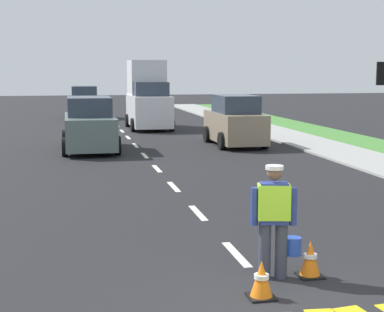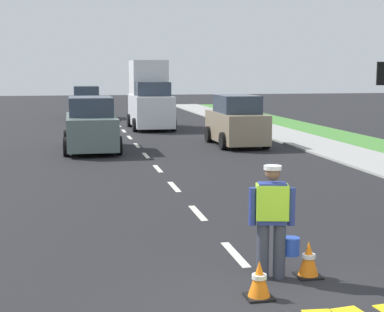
% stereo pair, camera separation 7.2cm
% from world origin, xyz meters
% --- Properties ---
extents(ground_plane, '(96.00, 96.00, 0.00)m').
position_xyz_m(ground_plane, '(0.00, 21.00, 0.00)').
color(ground_plane, black).
extents(lane_center_line, '(0.14, 46.40, 0.01)m').
position_xyz_m(lane_center_line, '(0.00, 25.20, 0.00)').
color(lane_center_line, silver).
rests_on(lane_center_line, ground).
extents(road_worker, '(0.77, 0.37, 1.67)m').
position_xyz_m(road_worker, '(0.23, 1.51, 0.93)').
color(road_worker, '#383D4C').
rests_on(road_worker, ground).
extents(traffic_cone_near, '(0.36, 0.36, 0.55)m').
position_xyz_m(traffic_cone_near, '(0.77, 1.44, 0.27)').
color(traffic_cone_near, black).
rests_on(traffic_cone_near, ground).
extents(traffic_cone_far, '(0.36, 0.36, 0.52)m').
position_xyz_m(traffic_cone_far, '(-0.20, 0.77, 0.25)').
color(traffic_cone_far, black).
rests_on(traffic_cone_far, ground).
extents(delivery_truck, '(2.16, 4.60, 3.54)m').
position_xyz_m(delivery_truck, '(1.49, 24.93, 1.61)').
color(delivery_truck, silver).
rests_on(delivery_truck, ground).
extents(car_oncoming_second, '(2.07, 4.40, 2.03)m').
position_xyz_m(car_oncoming_second, '(-1.85, 16.50, 0.94)').
color(car_oncoming_second, slate).
rests_on(car_oncoming_second, ground).
extents(car_oncoming_third, '(2.00, 4.26, 2.04)m').
position_xyz_m(car_oncoming_third, '(-1.59, 32.55, 0.95)').
color(car_oncoming_third, slate).
rests_on(car_oncoming_third, ground).
extents(car_parked_far, '(1.92, 4.06, 2.03)m').
position_xyz_m(car_parked_far, '(3.96, 16.97, 0.94)').
color(car_parked_far, gray).
rests_on(car_parked_far, ground).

